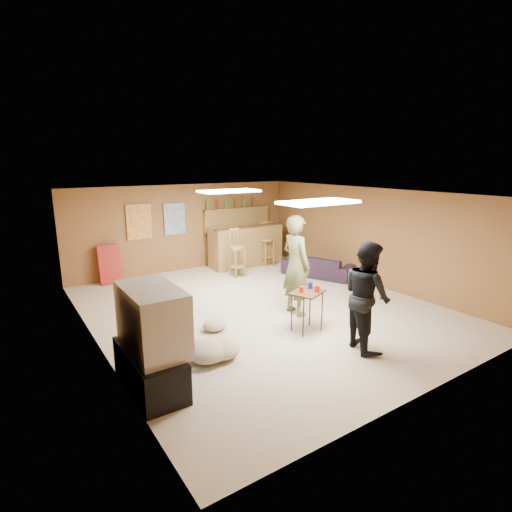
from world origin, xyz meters
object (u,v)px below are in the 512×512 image
sofa (318,266)px  tray_table (307,311)px  person_black (367,296)px  bar_counter (246,245)px  person_olive (296,265)px  tv_body (152,319)px

sofa → tray_table: size_ratio=2.50×
person_black → sofa: (2.06, 3.30, -0.58)m
sofa → bar_counter: bearing=2.2°
tray_table → bar_counter: bearing=70.8°
person_olive → tray_table: (-0.35, -0.73, -0.58)m
bar_counter → person_olive: person_olive is taller
bar_counter → person_black: bearing=-102.4°
bar_counter → person_olive: (-1.12, -3.50, 0.37)m
tv_body → sofa: (5.07, 2.58, -0.65)m
tv_body → person_olive: 3.18m
person_olive → person_black: person_olive is taller
person_black → sofa: 3.93m
bar_counter → sofa: size_ratio=1.15×
tv_body → person_olive: size_ratio=0.60×
person_black → tray_table: 1.11m
person_olive → tray_table: size_ratio=2.67×
person_black → sofa: person_black is taller
tv_body → sofa: tv_body is taller
sofa → tray_table: tray_table is taller
tray_table → person_black: bearing=-70.4°
bar_counter → sofa: bar_counter is taller
tv_body → tray_table: bearing=4.7°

